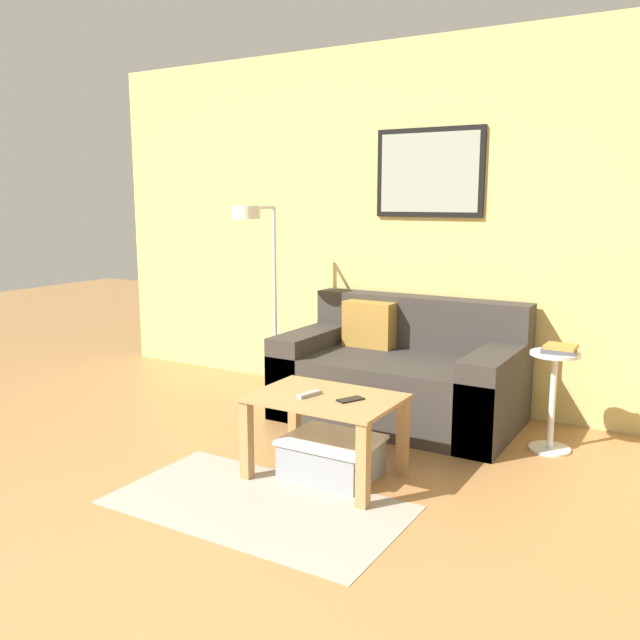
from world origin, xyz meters
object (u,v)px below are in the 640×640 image
at_px(storage_bin, 332,457).
at_px(book_stack, 560,349).
at_px(remote_control, 309,394).
at_px(floor_lamp, 259,274).
at_px(cell_phone, 350,399).
at_px(couch, 400,377).
at_px(side_table, 553,393).
at_px(coffee_table, 325,414).

relative_size(storage_bin, book_stack, 2.33).
relative_size(storage_bin, remote_control, 3.27).
height_order(floor_lamp, cell_phone, floor_lamp).
bearing_deg(couch, remote_control, -90.77).
xyz_separation_m(couch, floor_lamp, (-1.04, -0.15, 0.65)).
bearing_deg(book_stack, side_table, -162.40).
relative_size(storage_bin, cell_phone, 3.50).
bearing_deg(cell_phone, remote_control, -142.38).
distance_m(side_table, remote_control, 1.47).
xyz_separation_m(floor_lamp, book_stack, (2.07, 0.06, -0.32)).
bearing_deg(floor_lamp, cell_phone, -37.37).
bearing_deg(side_table, couch, 174.63).
xyz_separation_m(book_stack, cell_phone, (-0.82, -1.01, -0.17)).
relative_size(couch, book_stack, 7.35).
bearing_deg(cell_phone, storage_bin, -164.65).
xyz_separation_m(coffee_table, book_stack, (0.97, 1.01, 0.27)).
distance_m(storage_bin, floor_lamp, 1.68).
distance_m(storage_bin, side_table, 1.37).
bearing_deg(book_stack, cell_phone, -129.07).
distance_m(couch, book_stack, 1.08).
bearing_deg(book_stack, coffee_table, -133.80).
bearing_deg(remote_control, coffee_table, 45.39).
bearing_deg(book_stack, storage_bin, -133.77).
xyz_separation_m(storage_bin, cell_phone, (0.12, -0.02, 0.34)).
height_order(couch, coffee_table, couch).
distance_m(couch, cell_phone, 1.13).
xyz_separation_m(coffee_table, side_table, (0.95, 1.01, 0.00)).
distance_m(side_table, cell_phone, 1.29).
bearing_deg(book_stack, floor_lamp, -178.37).
xyz_separation_m(floor_lamp, cell_phone, (1.25, -0.95, -0.49)).
bearing_deg(floor_lamp, storage_bin, -39.59).
bearing_deg(floor_lamp, couch, 8.02).
relative_size(coffee_table, side_table, 1.29).
bearing_deg(floor_lamp, coffee_table, -40.97).
relative_size(floor_lamp, side_table, 2.39).
height_order(coffee_table, book_stack, book_stack).
relative_size(coffee_table, storage_bin, 1.56).
relative_size(couch, remote_control, 10.31).
bearing_deg(remote_control, side_table, 60.23).
xyz_separation_m(book_stack, remote_control, (-1.05, -1.06, -0.16)).
relative_size(couch, coffee_table, 2.02).
distance_m(couch, side_table, 1.01).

